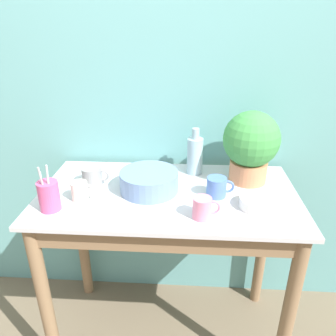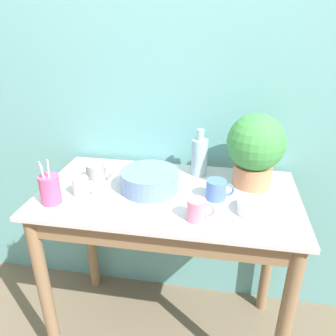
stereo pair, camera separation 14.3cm
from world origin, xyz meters
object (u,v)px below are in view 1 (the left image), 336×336
(potted_plant, at_px, (251,144))
(mug_cream, at_px, (80,191))
(mug_blue, at_px, (217,187))
(mug_grey, at_px, (93,176))
(bowl_wash_large, at_px, (149,181))
(utensil_cup, at_px, (49,196))
(mug_pink, at_px, (203,208))
(bowl_small_enamel_white, at_px, (258,203))
(bottle_tall, at_px, (195,155))

(potted_plant, height_order, mug_cream, potted_plant)
(mug_blue, relative_size, mug_grey, 0.95)
(potted_plant, distance_m, mug_blue, 0.27)
(bowl_wash_large, height_order, utensil_cup, utensil_cup)
(mug_cream, relative_size, mug_blue, 0.86)
(potted_plant, distance_m, mug_pink, 0.43)
(mug_cream, relative_size, mug_grey, 0.81)
(mug_grey, height_order, bowl_small_enamel_white, mug_grey)
(mug_grey, distance_m, utensil_cup, 0.26)
(potted_plant, relative_size, mug_grey, 2.68)
(bottle_tall, xyz_separation_m, mug_blue, (0.10, -0.23, -0.05))
(bowl_wash_large, relative_size, mug_grey, 2.07)
(bowl_wash_large, relative_size, bottle_tall, 1.12)
(mug_blue, relative_size, bowl_small_enamel_white, 0.81)
(bottle_tall, relative_size, mug_blue, 1.94)
(mug_pink, bearing_deg, bowl_wash_large, 138.23)
(mug_cream, relative_size, bowl_small_enamel_white, 0.69)
(potted_plant, distance_m, bottle_tall, 0.28)
(potted_plant, bearing_deg, mug_grey, -173.37)
(bowl_small_enamel_white, bearing_deg, bottle_tall, 129.23)
(potted_plant, height_order, mug_blue, potted_plant)
(mug_blue, height_order, bowl_small_enamel_white, mug_blue)
(bowl_small_enamel_white, bearing_deg, mug_blue, 152.10)
(mug_blue, distance_m, mug_grey, 0.58)
(potted_plant, height_order, mug_pink, potted_plant)
(utensil_cup, bearing_deg, potted_plant, 20.57)
(mug_blue, distance_m, utensil_cup, 0.71)
(bowl_small_enamel_white, bearing_deg, mug_grey, 167.56)
(mug_blue, distance_m, bowl_small_enamel_white, 0.18)
(potted_plant, relative_size, bowl_wash_large, 1.29)
(bottle_tall, distance_m, bowl_small_enamel_white, 0.41)
(bowl_wash_large, height_order, mug_cream, bowl_wash_large)
(bottle_tall, bearing_deg, bowl_wash_large, -136.37)
(bottle_tall, distance_m, mug_pink, 0.41)
(mug_cream, height_order, mug_grey, mug_grey)
(bowl_wash_large, relative_size, mug_blue, 2.18)
(mug_pink, bearing_deg, bowl_small_enamel_white, 21.66)
(mug_cream, bearing_deg, bowl_small_enamel_white, -1.33)
(potted_plant, xyz_separation_m, bowl_small_enamel_white, (0.00, -0.25, -0.16))
(potted_plant, bearing_deg, utensil_cup, -159.43)
(bowl_wash_large, bearing_deg, mug_cream, -160.53)
(mug_cream, bearing_deg, potted_plant, 17.15)
(bowl_wash_large, height_order, mug_grey, bowl_wash_large)
(mug_grey, bearing_deg, mug_blue, -7.60)
(bottle_tall, relative_size, mug_pink, 2.16)
(potted_plant, height_order, mug_grey, potted_plant)
(bottle_tall, xyz_separation_m, mug_pink, (0.03, -0.41, -0.05))
(mug_cream, bearing_deg, mug_grey, 84.70)
(mug_blue, bearing_deg, mug_grey, 172.40)
(mug_cream, xyz_separation_m, mug_grey, (0.01, 0.15, 0.00))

